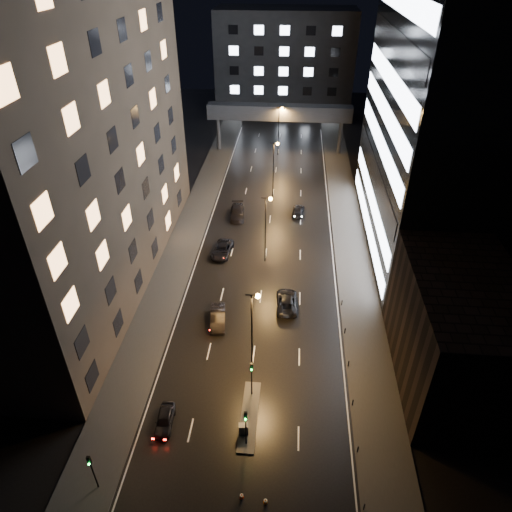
# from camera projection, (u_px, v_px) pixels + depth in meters

# --- Properties ---
(ground) EXTENTS (160.00, 160.00, 0.00)m
(ground) POSITION_uv_depth(u_px,v_px,m) (270.00, 219.00, 74.87)
(ground) COLOR black
(ground) RESTS_ON ground
(sidewalk_left) EXTENTS (5.00, 110.00, 0.15)m
(sidewalk_left) POSITION_uv_depth(u_px,v_px,m) (189.00, 231.00, 71.59)
(sidewalk_left) COLOR #383533
(sidewalk_left) RESTS_ON ground
(sidewalk_right) EXTENTS (5.00, 110.00, 0.15)m
(sidewalk_right) POSITION_uv_depth(u_px,v_px,m) (349.00, 238.00, 69.83)
(sidewalk_right) COLOR #383533
(sidewalk_right) RESTS_ON ground
(building_left) EXTENTS (15.00, 48.00, 40.00)m
(building_left) POSITION_uv_depth(u_px,v_px,m) (68.00, 128.00, 52.01)
(building_left) COLOR #2D2319
(building_left) RESTS_ON ground
(building_right_low) EXTENTS (10.00, 18.00, 12.00)m
(building_right_low) POSITION_uv_depth(u_px,v_px,m) (456.00, 331.00, 44.57)
(building_right_low) COLOR black
(building_right_low) RESTS_ON ground
(building_right_glass) EXTENTS (20.00, 36.00, 45.00)m
(building_right_glass) POSITION_uv_depth(u_px,v_px,m) (470.00, 87.00, 57.13)
(building_right_glass) COLOR black
(building_right_glass) RESTS_ON ground
(building_far) EXTENTS (34.00, 14.00, 25.00)m
(building_far) POSITION_uv_depth(u_px,v_px,m) (285.00, 63.00, 115.53)
(building_far) COLOR #333335
(building_far) RESTS_ON ground
(skybridge) EXTENTS (30.00, 3.00, 10.00)m
(skybridge) POSITION_uv_depth(u_px,v_px,m) (279.00, 113.00, 94.85)
(skybridge) COLOR #333335
(skybridge) RESTS_ON ground
(median_island) EXTENTS (1.60, 8.00, 0.15)m
(median_island) POSITION_uv_depth(u_px,v_px,m) (249.00, 416.00, 43.54)
(median_island) COLOR #383533
(median_island) RESTS_ON ground
(traffic_signal_near) EXTENTS (0.28, 0.34, 4.40)m
(traffic_signal_near) POSITION_uv_depth(u_px,v_px,m) (252.00, 374.00, 43.89)
(traffic_signal_near) COLOR black
(traffic_signal_near) RESTS_ON median_island
(traffic_signal_far) EXTENTS (0.28, 0.34, 4.40)m
(traffic_signal_far) POSITION_uv_depth(u_px,v_px,m) (246.00, 423.00, 39.37)
(traffic_signal_far) COLOR black
(traffic_signal_far) RESTS_ON median_island
(traffic_signal_corner) EXTENTS (0.28, 0.34, 4.40)m
(traffic_signal_corner) POSITION_uv_depth(u_px,v_px,m) (92.00, 468.00, 36.17)
(traffic_signal_corner) COLOR black
(traffic_signal_corner) RESTS_ON ground
(bollard_row) EXTENTS (0.12, 25.12, 0.90)m
(bollard_row) POSITION_uv_depth(u_px,v_px,m) (350.00, 383.00, 46.34)
(bollard_row) COLOR black
(bollard_row) RESTS_ON ground
(streetlight_near) EXTENTS (1.45, 0.50, 10.15)m
(streetlight_near) POSITION_uv_depth(u_px,v_px,m) (253.00, 323.00, 44.87)
(streetlight_near) COLOR black
(streetlight_near) RESTS_ON ground
(streetlight_mid_a) EXTENTS (1.45, 0.50, 10.15)m
(streetlight_mid_a) POSITION_uv_depth(u_px,v_px,m) (267.00, 221.00, 61.32)
(streetlight_mid_a) COLOR black
(streetlight_mid_a) RESTS_ON ground
(streetlight_mid_b) EXTENTS (1.45, 0.50, 10.15)m
(streetlight_mid_b) POSITION_uv_depth(u_px,v_px,m) (274.00, 163.00, 77.77)
(streetlight_mid_b) COLOR black
(streetlight_mid_b) RESTS_ON ground
(streetlight_far) EXTENTS (1.45, 0.50, 10.15)m
(streetlight_far) POSITION_uv_depth(u_px,v_px,m) (279.00, 125.00, 94.23)
(streetlight_far) COLOR black
(streetlight_far) RESTS_ON ground
(car_away_a) EXTENTS (1.75, 3.91, 1.30)m
(car_away_a) POSITION_uv_depth(u_px,v_px,m) (165.00, 420.00, 42.49)
(car_away_a) COLOR black
(car_away_a) RESTS_ON ground
(car_away_b) EXTENTS (2.31, 5.03, 1.60)m
(car_away_b) POSITION_uv_depth(u_px,v_px,m) (218.00, 318.00, 53.92)
(car_away_b) COLOR black
(car_away_b) RESTS_ON ground
(car_away_c) EXTENTS (3.03, 5.58, 1.49)m
(car_away_c) POSITION_uv_depth(u_px,v_px,m) (222.00, 250.00, 66.04)
(car_away_c) COLOR black
(car_away_c) RESTS_ON ground
(car_away_d) EXTENTS (2.85, 5.84, 1.64)m
(car_away_d) POSITION_uv_depth(u_px,v_px,m) (237.00, 212.00, 75.09)
(car_away_d) COLOR black
(car_away_d) RESTS_ON ground
(car_toward_a) EXTENTS (2.76, 5.56, 1.51)m
(car_toward_a) POSITION_uv_depth(u_px,v_px,m) (287.00, 301.00, 56.43)
(car_toward_a) COLOR black
(car_toward_a) RESTS_ON ground
(car_toward_b) EXTENTS (2.29, 4.71, 1.32)m
(car_toward_b) POSITION_uv_depth(u_px,v_px,m) (298.00, 211.00, 75.92)
(car_toward_b) COLOR black
(car_toward_b) RESTS_ON ground
(utility_cabinet) EXTENTS (0.94, 0.68, 1.20)m
(utility_cabinet) POSITION_uv_depth(u_px,v_px,m) (243.00, 429.00, 41.56)
(utility_cabinet) COLOR #48484A
(utility_cabinet) RESTS_ON median_island
(cone_a) EXTENTS (0.43, 0.43, 0.52)m
(cone_a) POSITION_uv_depth(u_px,v_px,m) (265.00, 501.00, 36.67)
(cone_a) COLOR orange
(cone_a) RESTS_ON ground
(cone_b) EXTENTS (0.45, 0.45, 0.52)m
(cone_b) POSITION_uv_depth(u_px,v_px,m) (242.00, 496.00, 37.02)
(cone_b) COLOR red
(cone_b) RESTS_ON ground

